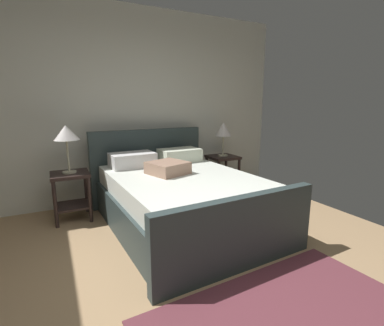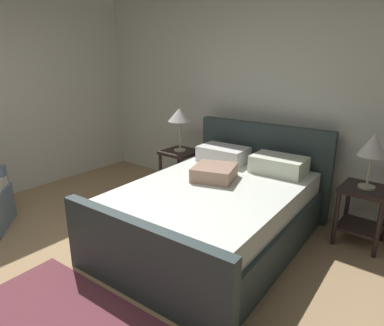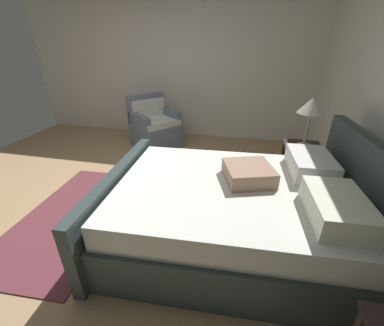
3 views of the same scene
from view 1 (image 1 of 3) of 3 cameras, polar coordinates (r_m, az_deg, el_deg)
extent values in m
cube|color=tan|center=(2.18, 6.00, -29.30)|extent=(5.04, 5.51, 0.02)
cube|color=silver|center=(4.29, -14.53, 10.94)|extent=(5.16, 0.12, 2.77)
cube|color=#2E3B3B|center=(3.38, -1.99, -9.39)|extent=(1.65, 2.10, 0.40)
cube|color=#2E3B3B|center=(4.21, -8.75, -0.51)|extent=(1.66, 0.19, 1.07)
cube|color=#2E3B3B|center=(2.52, 9.63, -13.99)|extent=(1.66, 0.19, 0.67)
cube|color=silver|center=(3.28, -2.03, -4.34)|extent=(1.57, 2.04, 0.22)
cube|color=silver|center=(3.76, -11.93, 0.64)|extent=(0.58, 0.39, 0.18)
cube|color=silver|center=(4.02, -2.52, 1.60)|extent=(0.58, 0.39, 0.18)
cube|color=#A07A64|center=(3.32, -4.91, -0.97)|extent=(0.51, 0.51, 0.14)
cube|color=#2C1F1D|center=(4.59, 6.23, 1.19)|extent=(0.44, 0.44, 0.04)
cube|color=#2C1F1D|center=(4.68, 6.12, -3.63)|extent=(0.40, 0.40, 0.02)
cylinder|color=#2C1F1D|center=(4.40, 5.39, -3.26)|extent=(0.04, 0.04, 0.56)
cylinder|color=#2C1F1D|center=(4.61, 9.41, -2.68)|extent=(0.04, 0.04, 0.56)
cylinder|color=#2C1F1D|center=(4.72, 2.96, -2.20)|extent=(0.04, 0.04, 0.56)
cylinder|color=#2C1F1D|center=(4.91, 6.83, -1.70)|extent=(0.04, 0.04, 0.56)
cylinder|color=#B7B293|center=(4.59, 6.24, 1.56)|extent=(0.16, 0.16, 0.02)
cylinder|color=#B7B293|center=(4.56, 6.29, 3.56)|extent=(0.02, 0.02, 0.30)
cone|color=silver|center=(4.53, 6.36, 6.81)|extent=(0.26, 0.26, 0.22)
cube|color=#2C1F1D|center=(3.76, -23.44, -2.12)|extent=(0.44, 0.44, 0.04)
cube|color=#2C1F1D|center=(3.87, -22.95, -7.87)|extent=(0.40, 0.40, 0.02)
cylinder|color=#2C1F1D|center=(3.66, -25.85, -7.62)|extent=(0.04, 0.04, 0.56)
cylinder|color=#2C1F1D|center=(3.67, -19.90, -7.04)|extent=(0.04, 0.04, 0.56)
cylinder|color=#2C1F1D|center=(4.02, -25.96, -5.93)|extent=(0.04, 0.04, 0.56)
cylinder|color=#2C1F1D|center=(4.04, -20.55, -5.41)|extent=(0.04, 0.04, 0.56)
cylinder|color=#B7B293|center=(3.76, -23.47, -1.68)|extent=(0.16, 0.16, 0.02)
cylinder|color=#B7B293|center=(3.72, -23.73, 1.35)|extent=(0.02, 0.02, 0.38)
cone|color=silver|center=(3.68, -24.09, 5.63)|extent=(0.30, 0.30, 0.18)
cube|color=brown|center=(2.26, 18.45, -27.70)|extent=(1.99, 1.16, 0.01)
camera|label=2|loc=(3.12, 59.17, 13.65)|focal=31.82mm
camera|label=3|loc=(4.35, 21.41, 15.19)|focal=23.07mm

